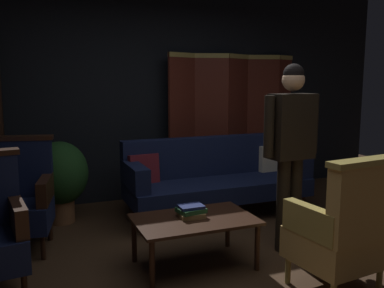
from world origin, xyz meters
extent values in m
plane|color=#3D2819|center=(0.00, 0.00, 0.00)|extent=(10.00, 10.00, 0.00)
cube|color=black|center=(0.00, 2.45, 1.40)|extent=(7.20, 0.10, 2.80)
cube|color=#5B2319|center=(0.44, 2.24, 0.95)|extent=(0.43, 0.21, 1.90)
cube|color=tan|center=(0.44, 2.24, 1.87)|extent=(0.44, 0.22, 0.06)
cube|color=#5B2319|center=(0.87, 2.26, 0.95)|extent=(0.45, 0.17, 1.90)
cube|color=tan|center=(0.87, 2.26, 1.87)|extent=(0.45, 0.18, 0.06)
cube|color=#5B2319|center=(1.29, 2.30, 0.95)|extent=(0.42, 0.24, 1.90)
cube|color=tan|center=(1.29, 2.30, 1.87)|extent=(0.42, 0.25, 0.06)
cube|color=#5B2319|center=(1.71, 2.35, 0.95)|extent=(0.45, 0.16, 1.90)
cube|color=tan|center=(1.71, 2.35, 1.87)|extent=(0.45, 0.16, 0.06)
cube|color=#5B2319|center=(2.14, 2.38, 0.95)|extent=(0.43, 0.22, 1.90)
cube|color=tan|center=(2.14, 2.38, 1.87)|extent=(0.43, 0.22, 0.06)
cube|color=black|center=(-1.73, 2.18, 1.02)|extent=(0.06, 0.32, 2.05)
cylinder|color=black|center=(-0.40, 1.05, 0.11)|extent=(0.07, 0.07, 0.22)
cylinder|color=black|center=(1.50, 1.05, 0.11)|extent=(0.07, 0.07, 0.22)
cylinder|color=black|center=(-0.40, 1.65, 0.11)|extent=(0.07, 0.07, 0.22)
cylinder|color=black|center=(1.50, 1.65, 0.11)|extent=(0.07, 0.07, 0.22)
cube|color=#111938|center=(0.55, 1.35, 0.32)|extent=(2.10, 0.76, 0.20)
cube|color=#111938|center=(0.55, 1.66, 0.65)|extent=(2.10, 0.18, 0.46)
cube|color=#111938|center=(-0.43, 1.35, 0.55)|extent=(0.16, 0.68, 0.26)
cube|color=#111938|center=(1.53, 1.35, 0.55)|extent=(0.16, 0.68, 0.26)
cube|color=maroon|center=(-0.28, 1.55, 0.57)|extent=(0.36, 0.19, 0.35)
cube|color=beige|center=(1.38, 1.55, 0.57)|extent=(0.35, 0.13, 0.34)
cylinder|color=black|center=(-0.66, -0.05, 0.20)|extent=(0.04, 0.04, 0.39)
cylinder|color=black|center=(0.24, -0.05, 0.20)|extent=(0.04, 0.04, 0.39)
cylinder|color=black|center=(-0.66, 0.49, 0.20)|extent=(0.04, 0.04, 0.39)
cylinder|color=black|center=(0.24, 0.49, 0.20)|extent=(0.04, 0.04, 0.39)
cube|color=black|center=(-0.21, 0.22, 0.41)|extent=(1.00, 0.64, 0.03)
cylinder|color=tan|center=(0.80, -0.29, 0.11)|extent=(0.04, 0.04, 0.22)
cylinder|color=tan|center=(0.34, -0.34, 0.11)|extent=(0.04, 0.04, 0.22)
cylinder|color=tan|center=(0.85, -0.75, 0.11)|extent=(0.04, 0.04, 0.22)
cube|color=tan|center=(0.60, -0.54, 0.34)|extent=(0.62, 0.62, 0.24)
cube|color=tan|center=(0.62, -0.77, 0.73)|extent=(0.57, 0.18, 0.54)
cube|color=tan|center=(0.62, -0.77, 1.02)|extent=(0.61, 0.19, 0.04)
cube|color=tan|center=(0.83, -0.52, 0.57)|extent=(0.14, 0.51, 0.22)
cube|color=tan|center=(0.36, -0.57, 0.57)|extent=(0.14, 0.51, 0.22)
cylinder|color=black|center=(-1.40, 0.83, 0.11)|extent=(0.04, 0.04, 0.22)
cylinder|color=black|center=(-1.76, 1.37, 0.11)|extent=(0.04, 0.04, 0.22)
cylinder|color=black|center=(-1.31, 1.28, 0.11)|extent=(0.04, 0.04, 0.22)
cube|color=#111938|center=(-1.58, 1.10, 0.34)|extent=(0.66, 0.66, 0.24)
cube|color=#111938|center=(-1.53, 1.32, 0.73)|extent=(0.57, 0.22, 0.54)
cube|color=black|center=(-1.53, 1.32, 1.02)|extent=(0.61, 0.24, 0.04)
cube|color=black|center=(-1.34, 1.05, 0.57)|extent=(0.18, 0.51, 0.22)
cylinder|color=black|center=(-1.55, 0.11, 0.11)|extent=(0.04, 0.04, 0.22)
cylinder|color=black|center=(-1.61, 0.56, 0.11)|extent=(0.04, 0.04, 0.22)
cube|color=black|center=(-1.57, 0.34, 0.57)|extent=(0.15, 0.51, 0.22)
cylinder|color=black|center=(0.80, 0.23, 0.43)|extent=(0.12, 0.12, 0.86)
cylinder|color=black|center=(0.66, 0.22, 0.43)|extent=(0.12, 0.12, 0.86)
cube|color=maroon|center=(0.73, 0.23, 0.90)|extent=(0.33, 0.19, 0.09)
cube|color=black|center=(0.73, 0.23, 1.15)|extent=(0.42, 0.24, 0.58)
cube|color=white|center=(0.72, 0.34, 1.18)|extent=(0.14, 0.02, 0.41)
cube|color=maroon|center=(0.72, 0.34, 1.41)|extent=(0.09, 0.03, 0.04)
cylinder|color=black|center=(0.98, 0.25, 1.16)|extent=(0.09, 0.09, 0.54)
cylinder|color=black|center=(0.48, 0.20, 1.16)|extent=(0.09, 0.09, 0.54)
sphere|color=tan|center=(0.73, 0.23, 1.56)|extent=(0.20, 0.20, 0.20)
sphere|color=black|center=(0.73, 0.23, 1.61)|extent=(0.18, 0.18, 0.18)
cylinder|color=brown|center=(-1.15, 1.79, 0.14)|extent=(0.28, 0.28, 0.28)
ellipsoid|color=#193D19|center=(-1.15, 1.79, 0.55)|extent=(0.61, 0.61, 0.70)
cube|color=#9E7A47|center=(-0.22, 0.26, 0.44)|extent=(0.22, 0.21, 0.04)
cube|color=#1E4C28|center=(-0.22, 0.26, 0.48)|extent=(0.24, 0.21, 0.04)
cube|color=navy|center=(-0.22, 0.26, 0.51)|extent=(0.20, 0.15, 0.02)
camera|label=1|loc=(-1.49, -2.92, 1.57)|focal=39.53mm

